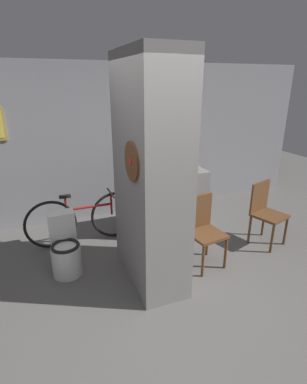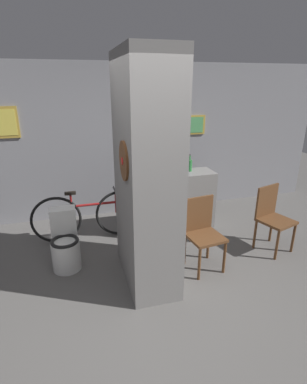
% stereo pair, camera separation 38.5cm
% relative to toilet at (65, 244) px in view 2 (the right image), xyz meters
% --- Properties ---
extents(ground_plane, '(14.00, 14.00, 0.00)m').
position_rel_toilet_xyz_m(ground_plane, '(0.87, -1.06, -0.32)').
color(ground_plane, '#5B5956').
extents(wall_back, '(8.00, 0.09, 2.60)m').
position_rel_toilet_xyz_m(wall_back, '(0.87, 1.57, 0.98)').
color(wall_back, gray).
rests_on(wall_back, ground_plane).
extents(pillar_center, '(0.57, 1.14, 2.60)m').
position_rel_toilet_xyz_m(pillar_center, '(0.96, -0.49, 0.98)').
color(pillar_center, gray).
rests_on(pillar_center, ground_plane).
extents(counter_shelf, '(1.41, 0.44, 0.94)m').
position_rel_toilet_xyz_m(counter_shelf, '(1.66, 0.67, 0.15)').
color(counter_shelf, gray).
rests_on(counter_shelf, ground_plane).
extents(toilet, '(0.36, 0.52, 0.75)m').
position_rel_toilet_xyz_m(toilet, '(0.00, 0.00, 0.00)').
color(toilet, white).
rests_on(toilet, ground_plane).
extents(chair_near_pillar, '(0.47, 0.47, 0.93)m').
position_rel_toilet_xyz_m(chair_near_pillar, '(1.69, -0.47, 0.20)').
color(chair_near_pillar, brown).
rests_on(chair_near_pillar, ground_plane).
extents(chair_by_doorway, '(0.52, 0.52, 0.93)m').
position_rel_toilet_xyz_m(chair_by_doorway, '(2.83, -0.32, 0.20)').
color(chair_by_doorway, brown).
rests_on(chair_by_doorway, ground_plane).
extents(bicycle, '(1.67, 0.42, 0.79)m').
position_rel_toilet_xyz_m(bicycle, '(0.35, 0.67, 0.06)').
color(bicycle, black).
rests_on(bicycle, ground_plane).
extents(bottle_tall, '(0.09, 0.09, 0.29)m').
position_rel_toilet_xyz_m(bottle_tall, '(1.98, 0.73, 0.72)').
color(bottle_tall, '#267233').
rests_on(bottle_tall, counter_shelf).
extents(bottle_short, '(0.07, 0.07, 0.21)m').
position_rel_toilet_xyz_m(bottle_short, '(1.86, 0.62, 0.70)').
color(bottle_short, '#19598C').
rests_on(bottle_short, counter_shelf).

